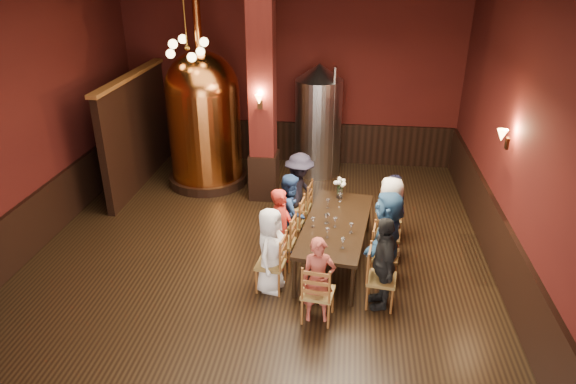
# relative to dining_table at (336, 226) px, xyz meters

# --- Properties ---
(room) EXTENTS (10.00, 10.02, 4.50)m
(room) POSITION_rel_dining_table_xyz_m (-1.31, -0.40, 1.56)
(room) COLOR black
(room) RESTS_ON ground
(wainscot_right) EXTENTS (0.08, 9.90, 1.00)m
(wainscot_right) POSITION_rel_dining_table_xyz_m (2.65, -0.40, -0.19)
(wainscot_right) COLOR black
(wainscot_right) RESTS_ON ground
(wainscot_back) EXTENTS (7.90, 0.08, 1.00)m
(wainscot_back) POSITION_rel_dining_table_xyz_m (-1.31, 4.56, -0.19)
(wainscot_back) COLOR black
(wainscot_back) RESTS_ON ground
(wainscot_left) EXTENTS (0.08, 9.90, 1.00)m
(wainscot_left) POSITION_rel_dining_table_xyz_m (-5.27, -0.40, -0.19)
(wainscot_left) COLOR black
(wainscot_left) RESTS_ON ground
(column) EXTENTS (0.58, 0.58, 4.50)m
(column) POSITION_rel_dining_table_xyz_m (-1.61, 2.40, 1.56)
(column) COLOR #45120E
(column) RESTS_ON ground
(partition) EXTENTS (0.22, 3.50, 2.40)m
(partition) POSITION_rel_dining_table_xyz_m (-4.51, 2.80, 0.51)
(partition) COLOR black
(partition) RESTS_ON ground
(pendant_cluster) EXTENTS (0.90, 0.90, 1.70)m
(pendant_cluster) POSITION_rel_dining_table_xyz_m (-3.11, 2.50, 2.41)
(pendant_cluster) COLOR #A57226
(pendant_cluster) RESTS_ON room
(sconce_wall) EXTENTS (0.20, 0.20, 0.36)m
(sconce_wall) POSITION_rel_dining_table_xyz_m (2.59, 0.40, 1.51)
(sconce_wall) COLOR black
(sconce_wall) RESTS_ON room
(sconce_column) EXTENTS (0.20, 0.20, 0.36)m
(sconce_column) POSITION_rel_dining_table_xyz_m (-1.61, 2.10, 1.51)
(sconce_column) COLOR black
(sconce_column) RESTS_ON column
(dining_table) EXTENTS (1.28, 2.50, 0.75)m
(dining_table) POSITION_rel_dining_table_xyz_m (0.00, 0.00, 0.00)
(dining_table) COLOR black
(dining_table) RESTS_ON ground
(chair_0) EXTENTS (0.51, 0.51, 0.92)m
(chair_0) POSITION_rel_dining_table_xyz_m (-0.96, -0.89, -0.23)
(chair_0) COLOR brown
(chair_0) RESTS_ON ground
(person_0) EXTENTS (0.58, 0.76, 1.39)m
(person_0) POSITION_rel_dining_table_xyz_m (-0.96, -0.89, 0.01)
(person_0) COLOR white
(person_0) RESTS_ON ground
(chair_1) EXTENTS (0.51, 0.51, 0.92)m
(chair_1) POSITION_rel_dining_table_xyz_m (-0.88, -0.23, -0.23)
(chair_1) COLOR brown
(chair_1) RESTS_ON ground
(person_1) EXTENTS (0.41, 0.56, 1.42)m
(person_1) POSITION_rel_dining_table_xyz_m (-0.88, -0.23, 0.02)
(person_1) COLOR red
(person_1) RESTS_ON ground
(chair_2) EXTENTS (0.51, 0.51, 0.92)m
(chair_2) POSITION_rel_dining_table_xyz_m (-0.80, 0.43, -0.23)
(chair_2) COLOR brown
(chair_2) RESTS_ON ground
(person_2) EXTENTS (0.36, 0.69, 1.40)m
(person_2) POSITION_rel_dining_table_xyz_m (-0.80, 0.43, 0.01)
(person_2) COLOR navy
(person_2) RESTS_ON ground
(chair_3) EXTENTS (0.51, 0.51, 0.92)m
(chair_3) POSITION_rel_dining_table_xyz_m (-0.72, 1.09, -0.23)
(chair_3) COLOR brown
(chair_3) RESTS_ON ground
(person_3) EXTENTS (0.84, 1.11, 1.52)m
(person_3) POSITION_rel_dining_table_xyz_m (-0.72, 1.09, 0.07)
(person_3) COLOR black
(person_3) RESTS_ON ground
(chair_4) EXTENTS (0.51, 0.51, 0.92)m
(chair_4) POSITION_rel_dining_table_xyz_m (0.72, -1.09, -0.23)
(chair_4) COLOR brown
(chair_4) RESTS_ON ground
(person_4) EXTENTS (0.50, 0.91, 1.47)m
(person_4) POSITION_rel_dining_table_xyz_m (0.72, -1.09, 0.05)
(person_4) COLOR black
(person_4) RESTS_ON ground
(chair_5) EXTENTS (0.51, 0.51, 0.92)m
(chair_5) POSITION_rel_dining_table_xyz_m (0.80, -0.43, -0.23)
(chair_5) COLOR brown
(chair_5) RESTS_ON ground
(person_5) EXTENTS (0.77, 1.52, 1.57)m
(person_5) POSITION_rel_dining_table_xyz_m (0.80, -0.43, 0.10)
(person_5) COLOR #2B5683
(person_5) RESTS_ON ground
(chair_6) EXTENTS (0.51, 0.51, 0.92)m
(chair_6) POSITION_rel_dining_table_xyz_m (0.88, 0.23, -0.23)
(chair_6) COLOR brown
(chair_6) RESTS_ON ground
(person_6) EXTENTS (0.71, 0.86, 1.51)m
(person_6) POSITION_rel_dining_table_xyz_m (0.88, 0.23, 0.07)
(person_6) COLOR silver
(person_6) RESTS_ON ground
(chair_7) EXTENTS (0.51, 0.51, 0.92)m
(chair_7) POSITION_rel_dining_table_xyz_m (0.96, 0.89, -0.23)
(chair_7) COLOR brown
(chair_7) RESTS_ON ground
(person_7) EXTENTS (0.49, 0.68, 1.27)m
(person_7) POSITION_rel_dining_table_xyz_m (0.96, 0.89, -0.05)
(person_7) COLOR #181831
(person_7) RESTS_ON ground
(chair_8) EXTENTS (0.51, 0.51, 0.92)m
(chair_8) POSITION_rel_dining_table_xyz_m (-0.19, -1.54, -0.23)
(chair_8) COLOR brown
(chair_8) RESTS_ON ground
(person_8) EXTENTS (0.52, 0.38, 1.32)m
(person_8) POSITION_rel_dining_table_xyz_m (-0.19, -1.54, -0.03)
(person_8) COLOR #A44336
(person_8) RESTS_ON ground
(copper_kettle) EXTENTS (2.05, 2.05, 4.20)m
(copper_kettle) POSITION_rel_dining_table_xyz_m (-3.02, 3.00, 0.84)
(copper_kettle) COLOR black
(copper_kettle) RESTS_ON ground
(steel_vessel) EXTENTS (1.28, 1.28, 2.58)m
(steel_vessel) POSITION_rel_dining_table_xyz_m (-0.57, 3.87, 0.60)
(steel_vessel) COLOR #B2B2B7
(steel_vessel) RESTS_ON ground
(rose_vase) EXTENTS (0.23, 0.23, 0.39)m
(rose_vase) POSITION_rel_dining_table_xyz_m (0.03, 0.97, 0.32)
(rose_vase) COLOR white
(rose_vase) RESTS_ON dining_table
(wine_glass_0) EXTENTS (0.07, 0.07, 0.17)m
(wine_glass_0) POSITION_rel_dining_table_xyz_m (-0.12, -0.50, 0.15)
(wine_glass_0) COLOR white
(wine_glass_0) RESTS_ON dining_table
(wine_glass_1) EXTENTS (0.07, 0.07, 0.17)m
(wine_glass_1) POSITION_rel_dining_table_xyz_m (-0.17, 0.53, 0.15)
(wine_glass_1) COLOR white
(wine_glass_1) RESTS_ON dining_table
(wine_glass_2) EXTENTS (0.07, 0.07, 0.17)m
(wine_glass_2) POSITION_rel_dining_table_xyz_m (0.25, -0.29, 0.15)
(wine_glass_2) COLOR white
(wine_glass_2) RESTS_ON dining_table
(wine_glass_3) EXTENTS (0.07, 0.07, 0.17)m
(wine_glass_3) POSITION_rel_dining_table_xyz_m (-0.14, -0.02, 0.15)
(wine_glass_3) COLOR white
(wine_glass_3) RESTS_ON dining_table
(wine_glass_4) EXTENTS (0.07, 0.07, 0.17)m
(wine_glass_4) POSITION_rel_dining_table_xyz_m (-0.37, -0.18, 0.15)
(wine_glass_4) COLOR white
(wine_glass_4) RESTS_ON dining_table
(wine_glass_5) EXTENTS (0.07, 0.07, 0.17)m
(wine_glass_5) POSITION_rel_dining_table_xyz_m (0.04, 0.80, 0.15)
(wine_glass_5) COLOR white
(wine_glass_5) RESTS_ON dining_table
(wine_glass_6) EXTENTS (0.07, 0.07, 0.17)m
(wine_glass_6) POSITION_rel_dining_table_xyz_m (-0.01, -0.14, 0.15)
(wine_glass_6) COLOR white
(wine_glass_6) RESTS_ON dining_table
(wine_glass_7) EXTENTS (0.07, 0.07, 0.17)m
(wine_glass_7) POSITION_rel_dining_table_xyz_m (-0.17, -0.04, 0.15)
(wine_glass_7) COLOR white
(wine_glass_7) RESTS_ON dining_table
(wine_glass_8) EXTENTS (0.07, 0.07, 0.17)m
(wine_glass_8) POSITION_rel_dining_table_xyz_m (0.13, -0.78, 0.15)
(wine_glass_8) COLOR white
(wine_glass_8) RESTS_ON dining_table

